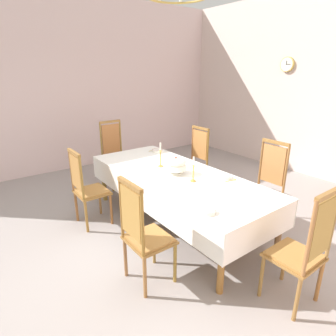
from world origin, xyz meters
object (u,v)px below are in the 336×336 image
candlestick_east (193,172)px  mounted_clock (287,64)px  chair_head_east (303,249)px  dining_table (176,179)px  bowl_far_left (208,211)px  chair_north_b (266,185)px  bowl_near_right (225,177)px  soup_tureen (176,165)px  chair_south_a (87,187)px  bowl_near_left (157,151)px  chair_south_b (143,233)px  spoon_primary (154,150)px  chair_head_west (115,154)px  chair_north_a (194,160)px  spoon_secondary (234,180)px  candlestick_west (160,157)px

candlestick_east → mounted_clock: bearing=106.7°
chair_head_east → candlestick_east: 1.50m
dining_table → bowl_far_left: bearing=-22.2°
chair_north_b → mounted_clock: 3.20m
bowl_far_left → candlestick_east: bearing=148.6°
dining_table → bowl_near_right: bowl_near_right is taller
soup_tureen → candlestick_east: 0.36m
chair_south_a → bowl_near_left: (-0.30, 1.37, 0.22)m
chair_south_b → spoon_primary: 2.35m
chair_south_a → soup_tureen: 1.25m
chair_south_b → chair_head_west: chair_head_west is taller
chair_north_a → bowl_near_right: chair_north_a is taller
bowl_near_left → bowl_far_left: bowl_near_left is taller
soup_tureen → spoon_secondary: bearing=34.4°
chair_head_east → bowl_far_left: (-0.76, -0.43, 0.18)m
chair_north_b → dining_table: bearing=53.1°
chair_head_west → bowl_far_left: size_ratio=7.77×
chair_north_b → spoon_primary: chair_north_b is taller
chair_north_a → chair_north_b: (1.45, 0.00, 0.01)m
chair_head_east → spoon_primary: chair_head_east is taller
mounted_clock → chair_south_b: bearing=-72.2°
chair_north_b → chair_head_west: chair_head_west is taller
candlestick_east → mounted_clock: size_ratio=1.10×
chair_north_a → chair_south_b: bearing=126.6°
bowl_far_left → bowl_near_right: bearing=123.2°
chair_south_a → spoon_secondary: chair_south_a is taller
bowl_far_left → soup_tureen: bearing=157.9°
candlestick_east → bowl_far_left: bearing=-31.4°
candlestick_west → chair_head_east: bearing=0.0°
candlestick_east → spoon_secondary: candlestick_east is taller
bowl_far_left → spoon_primary: bearing=158.7°
chair_south_a → bowl_far_left: size_ratio=7.04×
chair_south_b → bowl_near_left: size_ratio=6.23×
soup_tureen → bowl_near_right: soup_tureen is taller
candlestick_west → mounted_clock: mounted_clock is taller
soup_tureen → bowl_near_left: size_ratio=1.64×
chair_head_east → spoon_secondary: size_ratio=6.75×
chair_head_west → soup_tureen: size_ratio=4.02×
bowl_far_left → mounted_clock: size_ratio=0.53×
dining_table → chair_head_west: bearing=-180.0°
chair_head_east → bowl_near_right: (-1.31, 0.41, 0.18)m
chair_head_east → spoon_secondary: (-1.19, 0.43, 0.17)m
chair_south_b → bowl_far_left: 0.66m
chair_south_a → chair_head_west: chair_head_west is taller
candlestick_west → bowl_near_left: (-0.66, 0.40, -0.12)m
chair_head_east → spoon_secondary: 1.28m
dining_table → chair_south_a: (-0.72, -0.98, -0.12)m
dining_table → bowl_near_right: size_ratio=16.56×
dining_table → chair_head_east: (1.82, 0.00, -0.09)m
dining_table → soup_tureen: (-0.00, 0.00, 0.19)m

